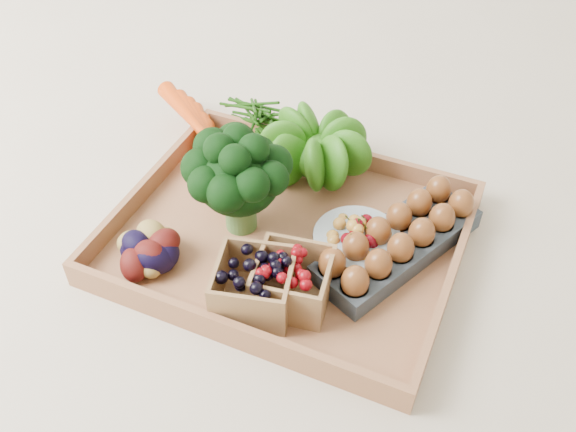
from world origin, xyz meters
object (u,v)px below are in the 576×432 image
at_px(broccoli, 240,195).
at_px(egg_carton, 397,246).
at_px(cherry_bowl, 356,243).
at_px(tray, 288,239).

bearing_deg(broccoli, egg_carton, 9.53).
xyz_separation_m(broccoli, egg_carton, (0.26, 0.04, -0.05)).
height_order(cherry_bowl, egg_carton, cherry_bowl).
relative_size(tray, egg_carton, 1.84).
height_order(tray, egg_carton, egg_carton).
bearing_deg(tray, broccoli, -173.75).
distance_m(tray, egg_carton, 0.18).
height_order(tray, cherry_bowl, cherry_bowl).
bearing_deg(egg_carton, tray, -144.33).
height_order(broccoli, cherry_bowl, broccoli).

